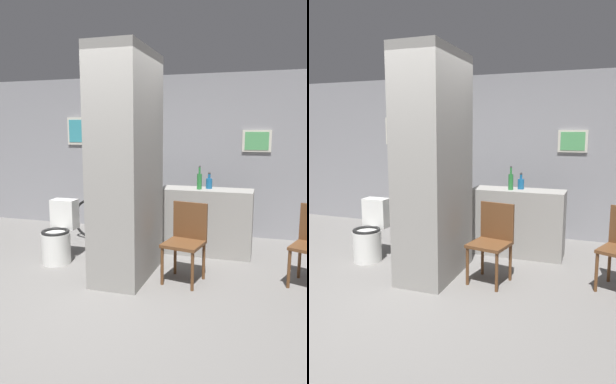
% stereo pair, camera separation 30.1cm
% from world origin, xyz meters
% --- Properties ---
extents(ground_plane, '(14.00, 14.00, 0.00)m').
position_xyz_m(ground_plane, '(0.00, 0.00, 0.00)').
color(ground_plane, slate).
extents(wall_back, '(8.00, 0.09, 2.60)m').
position_xyz_m(wall_back, '(-0.00, 2.63, 1.30)').
color(wall_back, gray).
rests_on(wall_back, ground_plane).
extents(pillar_center, '(0.59, 1.09, 2.60)m').
position_xyz_m(pillar_center, '(0.12, 0.55, 1.30)').
color(pillar_center, gray).
rests_on(pillar_center, ground_plane).
extents(counter_shelf, '(1.26, 0.44, 0.92)m').
position_xyz_m(counter_shelf, '(0.89, 1.60, 0.46)').
color(counter_shelf, gray).
rests_on(counter_shelf, ground_plane).
extents(toilet, '(0.37, 0.53, 0.80)m').
position_xyz_m(toilet, '(-0.92, 0.71, 0.34)').
color(toilet, silver).
rests_on(toilet, ground_plane).
extents(chair_near_pillar, '(0.48, 0.48, 0.89)m').
position_xyz_m(chair_near_pillar, '(0.82, 0.58, 0.50)').
color(chair_near_pillar, brown).
rests_on(chair_near_pillar, ground_plane).
extents(bicycle, '(1.64, 0.42, 0.70)m').
position_xyz_m(bicycle, '(-0.46, 1.78, 0.34)').
color(bicycle, black).
rests_on(bicycle, ground_plane).
extents(bottle_tall, '(0.07, 0.07, 0.32)m').
position_xyz_m(bottle_tall, '(0.79, 1.55, 1.04)').
color(bottle_tall, '#267233').
rests_on(bottle_tall, counter_shelf).
extents(bottle_short, '(0.09, 0.09, 0.23)m').
position_xyz_m(bottle_short, '(0.91, 1.65, 1.00)').
color(bottle_short, '#19598C').
rests_on(bottle_short, counter_shelf).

